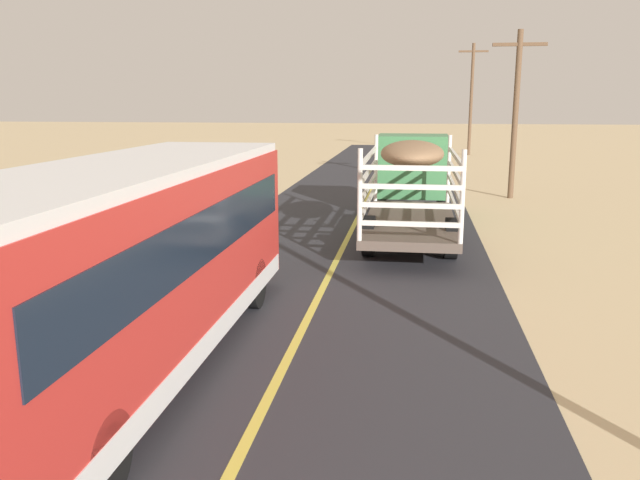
{
  "coord_description": "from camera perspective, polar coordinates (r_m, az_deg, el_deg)",
  "views": [
    {
      "loc": [
        1.94,
        -1.2,
        4.12
      ],
      "look_at": [
        0.0,
        11.98,
        1.21
      ],
      "focal_mm": 35.89,
      "sensor_mm": 36.0,
      "label": 1
    }
  ],
  "objects": [
    {
      "name": "livestock_truck",
      "position": [
        21.48,
        8.2,
        5.95
      ],
      "size": [
        2.53,
        9.7,
        3.02
      ],
      "color": "#3F7F4C",
      "rests_on": "road_surface"
    },
    {
      "name": "bus",
      "position": [
        10.07,
        -16.75,
        -1.88
      ],
      "size": [
        2.54,
        10.0,
        3.21
      ],
      "color": "red",
      "rests_on": "road_surface"
    },
    {
      "name": "car_far",
      "position": [
        36.68,
        8.23,
        6.82
      ],
      "size": [
        1.8,
        4.4,
        1.46
      ],
      "color": "#8C7259",
      "rests_on": "road_surface"
    },
    {
      "name": "power_pole_mid",
      "position": [
        28.68,
        17.05,
        11.1
      ],
      "size": [
        2.2,
        0.24,
        7.0
      ],
      "color": "brown",
      "rests_on": "ground"
    },
    {
      "name": "power_pole_far",
      "position": [
        51.27,
        13.34,
        12.38
      ],
      "size": [
        2.2,
        0.24,
        8.36
      ],
      "color": "brown",
      "rests_on": "ground"
    },
    {
      "name": "boulder_near_shoulder",
      "position": [
        31.28,
        -23.99,
        4.07
      ],
      "size": [
        0.81,
        0.76,
        0.42
      ],
      "primitive_type": "ellipsoid",
      "color": "#84705B",
      "rests_on": "ground"
    },
    {
      "name": "boulder_mid_field",
      "position": [
        34.71,
        -20.46,
        5.39
      ],
      "size": [
        1.67,
        1.49,
        0.81
      ],
      "primitive_type": "ellipsoid",
      "color": "#84705B",
      "rests_on": "ground"
    }
  ]
}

